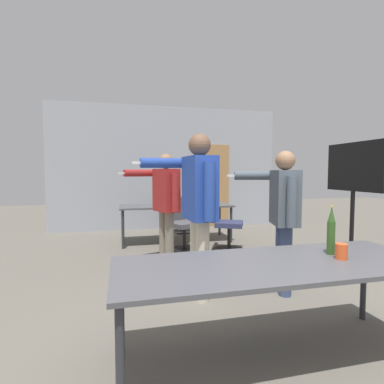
{
  "coord_description": "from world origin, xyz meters",
  "views": [
    {
      "loc": [
        -1.15,
        -1.5,
        1.36
      ],
      "look_at": [
        -0.22,
        2.32,
        1.1
      ],
      "focal_mm": 28.0,
      "sensor_mm": 36.0,
      "label": 1
    }
  ],
  "objects_px": {
    "person_right_polo": "(283,208)",
    "beer_bottle": "(331,231)",
    "office_chair_side_rolled": "(178,213)",
    "office_chair_mid_tucked": "(182,226)",
    "office_chair_far_right": "(225,226)",
    "person_near_casual": "(165,198)",
    "tv_screen": "(353,188)",
    "person_far_watching": "(198,200)",
    "drink_cup": "(341,251)"
  },
  "relations": [
    {
      "from": "tv_screen",
      "to": "person_near_casual",
      "type": "xyz_separation_m",
      "value": [
        -2.7,
        0.6,
        -0.16
      ]
    },
    {
      "from": "person_far_watching",
      "to": "office_chair_far_right",
      "type": "relative_size",
      "value": 1.91
    },
    {
      "from": "person_right_polo",
      "to": "beer_bottle",
      "type": "distance_m",
      "value": 1.03
    },
    {
      "from": "tv_screen",
      "to": "office_chair_mid_tucked",
      "type": "xyz_separation_m",
      "value": [
        -2.3,
        1.37,
        -0.71
      ]
    },
    {
      "from": "office_chair_mid_tucked",
      "to": "office_chair_far_right",
      "type": "distance_m",
      "value": 0.75
    },
    {
      "from": "office_chair_side_rolled",
      "to": "office_chair_mid_tucked",
      "type": "height_order",
      "value": "office_chair_side_rolled"
    },
    {
      "from": "tv_screen",
      "to": "person_right_polo",
      "type": "distance_m",
      "value": 1.74
    },
    {
      "from": "person_near_casual",
      "to": "person_far_watching",
      "type": "bearing_deg",
      "value": 167.88
    },
    {
      "from": "person_near_casual",
      "to": "office_chair_mid_tucked",
      "type": "height_order",
      "value": "person_near_casual"
    },
    {
      "from": "tv_screen",
      "to": "person_far_watching",
      "type": "height_order",
      "value": "tv_screen"
    },
    {
      "from": "tv_screen",
      "to": "beer_bottle",
      "type": "distance_m",
      "value": 2.49
    },
    {
      "from": "tv_screen",
      "to": "office_chair_side_rolled",
      "type": "xyz_separation_m",
      "value": [
        -2.08,
        2.88,
        -0.69
      ]
    },
    {
      "from": "office_chair_side_rolled",
      "to": "drink_cup",
      "type": "relative_size",
      "value": 8.33
    },
    {
      "from": "office_chair_far_right",
      "to": "person_near_casual",
      "type": "bearing_deg",
      "value": -38.39
    },
    {
      "from": "person_right_polo",
      "to": "office_chair_side_rolled",
      "type": "distance_m",
      "value": 3.68
    },
    {
      "from": "person_right_polo",
      "to": "person_far_watching",
      "type": "xyz_separation_m",
      "value": [
        -0.96,
        0.09,
        0.11
      ]
    },
    {
      "from": "office_chair_side_rolled",
      "to": "drink_cup",
      "type": "distance_m",
      "value": 4.78
    },
    {
      "from": "office_chair_far_right",
      "to": "person_right_polo",
      "type": "bearing_deg",
      "value": 25.2
    },
    {
      "from": "person_far_watching",
      "to": "office_chair_mid_tucked",
      "type": "relative_size",
      "value": 1.92
    },
    {
      "from": "office_chair_mid_tucked",
      "to": "beer_bottle",
      "type": "bearing_deg",
      "value": 77.36
    },
    {
      "from": "person_near_casual",
      "to": "office_chair_side_rolled",
      "type": "height_order",
      "value": "person_near_casual"
    },
    {
      "from": "person_right_polo",
      "to": "office_chair_mid_tucked",
      "type": "height_order",
      "value": "person_right_polo"
    },
    {
      "from": "person_near_casual",
      "to": "office_chair_side_rolled",
      "type": "bearing_deg",
      "value": -35.04
    },
    {
      "from": "person_near_casual",
      "to": "person_far_watching",
      "type": "xyz_separation_m",
      "value": [
        0.17,
        -1.25,
        0.08
      ]
    },
    {
      "from": "person_right_polo",
      "to": "office_chair_far_right",
      "type": "distance_m",
      "value": 1.96
    },
    {
      "from": "office_chair_mid_tucked",
      "to": "drink_cup",
      "type": "distance_m",
      "value": 3.3
    },
    {
      "from": "person_right_polo",
      "to": "person_near_casual",
      "type": "bearing_deg",
      "value": 55.67
    },
    {
      "from": "person_near_casual",
      "to": "person_far_watching",
      "type": "distance_m",
      "value": 1.26
    },
    {
      "from": "tv_screen",
      "to": "person_right_polo",
      "type": "bearing_deg",
      "value": -65.15
    },
    {
      "from": "office_chair_mid_tucked",
      "to": "person_near_casual",
      "type": "bearing_deg",
      "value": 39.72
    },
    {
      "from": "beer_bottle",
      "to": "drink_cup",
      "type": "distance_m",
      "value": 0.18
    },
    {
      "from": "person_near_casual",
      "to": "person_right_polo",
      "type": "bearing_deg",
      "value": -159.61
    },
    {
      "from": "person_far_watching",
      "to": "office_chair_far_right",
      "type": "bearing_deg",
      "value": -32.61
    },
    {
      "from": "office_chair_mid_tucked",
      "to": "office_chair_far_right",
      "type": "relative_size",
      "value": 0.99
    },
    {
      "from": "office_chair_mid_tucked",
      "to": "person_far_watching",
      "type": "bearing_deg",
      "value": 60.84
    },
    {
      "from": "office_chair_mid_tucked",
      "to": "beer_bottle",
      "type": "xyz_separation_m",
      "value": [
        0.54,
        -3.11,
        0.47
      ]
    },
    {
      "from": "beer_bottle",
      "to": "person_near_casual",
      "type": "bearing_deg",
      "value": 111.85
    },
    {
      "from": "person_far_watching",
      "to": "office_chair_mid_tucked",
      "type": "distance_m",
      "value": 2.12
    },
    {
      "from": "person_near_casual",
      "to": "beer_bottle",
      "type": "bearing_deg",
      "value": -177.88
    },
    {
      "from": "tv_screen",
      "to": "office_chair_mid_tucked",
      "type": "relative_size",
      "value": 1.95
    },
    {
      "from": "beer_bottle",
      "to": "person_right_polo",
      "type": "bearing_deg",
      "value": 79.76
    },
    {
      "from": "person_right_polo",
      "to": "person_far_watching",
      "type": "relative_size",
      "value": 0.9
    },
    {
      "from": "tv_screen",
      "to": "person_right_polo",
      "type": "xyz_separation_m",
      "value": [
        -1.57,
        -0.73,
        -0.18
      ]
    },
    {
      "from": "tv_screen",
      "to": "beer_bottle",
      "type": "height_order",
      "value": "tv_screen"
    },
    {
      "from": "office_chair_side_rolled",
      "to": "office_chair_far_right",
      "type": "relative_size",
      "value": 1.02
    },
    {
      "from": "person_far_watching",
      "to": "beer_bottle",
      "type": "xyz_separation_m",
      "value": [
        0.77,
        -1.1,
        -0.16
      ]
    },
    {
      "from": "person_far_watching",
      "to": "office_chair_far_right",
      "type": "distance_m",
      "value": 2.14
    },
    {
      "from": "person_right_polo",
      "to": "office_chair_mid_tucked",
      "type": "relative_size",
      "value": 1.73
    },
    {
      "from": "drink_cup",
      "to": "tv_screen",
      "type": "bearing_deg",
      "value": 46.61
    },
    {
      "from": "tv_screen",
      "to": "person_far_watching",
      "type": "relative_size",
      "value": 1.02
    }
  ]
}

